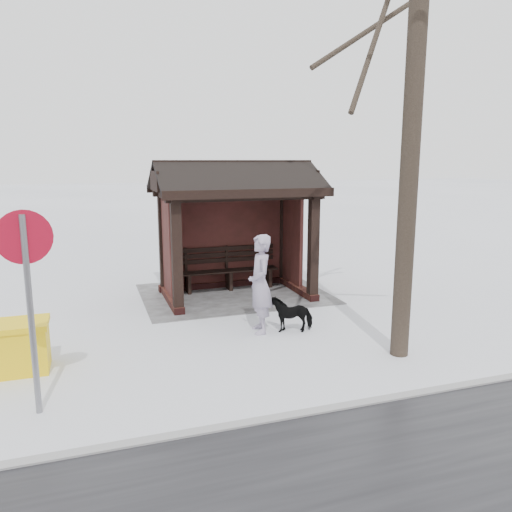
{
  "coord_description": "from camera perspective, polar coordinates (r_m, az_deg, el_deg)",
  "views": [
    {
      "loc": [
        3.14,
        10.68,
        3.1
      ],
      "look_at": [
        -0.21,
        0.8,
        1.08
      ],
      "focal_mm": 35.0,
      "sensor_mm": 36.0,
      "label": 1
    }
  ],
  "objects": [
    {
      "name": "pedestrian",
      "position": [
        8.98,
        0.47,
        -3.22
      ],
      "size": [
        0.5,
        0.7,
        1.8
      ],
      "primitive_type": "imported",
      "rotation": [
        0.0,
        0.0,
        1.46
      ],
      "color": "#9B90A8",
      "rests_on": "ground"
    },
    {
      "name": "ground",
      "position": [
        11.55,
        -2.26,
        -4.61
      ],
      "size": [
        120.0,
        120.0,
        0.0
      ],
      "primitive_type": "plane",
      "color": "white",
      "rests_on": "ground"
    },
    {
      "name": "road_sign",
      "position": [
        6.48,
        -24.71,
        -1.54
      ],
      "size": [
        0.64,
        0.14,
        2.53
      ],
      "rotation": [
        0.0,
        0.0,
        0.15
      ],
      "color": "slate",
      "rests_on": "ground"
    },
    {
      "name": "trampled_patch",
      "position": [
        11.74,
        -2.54,
        -4.32
      ],
      "size": [
        4.2,
        3.2,
        0.02
      ],
      "primitive_type": "cube",
      "color": "gray",
      "rests_on": "ground"
    },
    {
      "name": "bus_shelter",
      "position": [
        11.32,
        -2.57,
        6.22
      ],
      "size": [
        3.6,
        2.4,
        3.09
      ],
      "color": "#371514",
      "rests_on": "ground"
    },
    {
      "name": "kerb",
      "position": [
        6.8,
        11.61,
        -16.3
      ],
      "size": [
        120.0,
        0.15,
        0.06
      ],
      "primitive_type": "cube",
      "color": "gray",
      "rests_on": "ground"
    },
    {
      "name": "dog",
      "position": [
        9.25,
        4.08,
        -6.58
      ],
      "size": [
        0.81,
        0.51,
        0.63
      ],
      "primitive_type": "imported",
      "rotation": [
        0.0,
        0.0,
        1.33
      ],
      "color": "black",
      "rests_on": "ground"
    },
    {
      "name": "grit_bin",
      "position": [
        8.26,
        -25.92,
        -9.34
      ],
      "size": [
        1.0,
        0.68,
        0.76
      ],
      "rotation": [
        0.0,
        0.0,
        -0.0
      ],
      "color": "yellow",
      "rests_on": "ground"
    }
  ]
}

